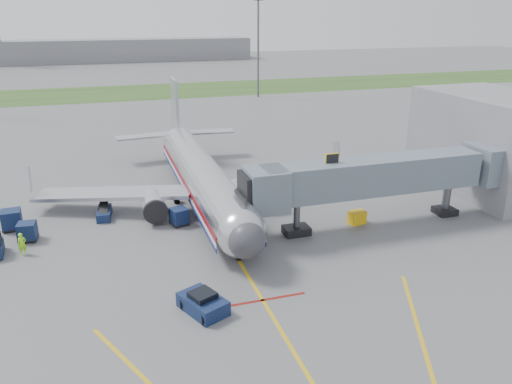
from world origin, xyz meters
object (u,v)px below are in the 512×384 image
object	(u,v)px
airliner	(202,176)
ramp_worker	(22,244)
belt_loader	(104,212)
pushback_tug	(203,303)

from	to	relation	value
airliner	ramp_worker	distance (m)	17.53
ramp_worker	airliner	bearing A→B (deg)	3.59
ramp_worker	belt_loader	bearing A→B (deg)	22.18
airliner	pushback_tug	world-z (taller)	airliner
pushback_tug	ramp_worker	size ratio (longest dim) A/B	2.07
ramp_worker	pushback_tug	bearing A→B (deg)	-66.57
airliner	ramp_worker	bearing A→B (deg)	-155.10
belt_loader	pushback_tug	bearing A→B (deg)	-72.76
airliner	pushback_tug	distance (m)	19.79
pushback_tug	airliner	bearing A→B (deg)	78.26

